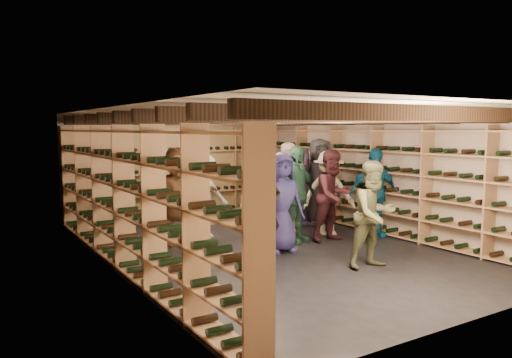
{
  "coord_description": "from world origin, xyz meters",
  "views": [
    {
      "loc": [
        -4.76,
        -7.23,
        2.09
      ],
      "look_at": [
        -0.15,
        0.2,
        1.21
      ],
      "focal_mm": 35.0,
      "sensor_mm": 36.0,
      "label": 1
    }
  ],
  "objects_px": {
    "person_10": "(296,195)",
    "person_12": "(320,181)",
    "crate_stack_left": "(254,212)",
    "crate_loose": "(201,221)",
    "person_8": "(333,196)",
    "person_4": "(374,193)",
    "person_2": "(374,215)",
    "person_5": "(177,196)",
    "crate_stack_right": "(256,211)",
    "person_1": "(264,210)",
    "person_9": "(205,197)",
    "person_7": "(291,189)",
    "person_11": "(299,186)",
    "person_6": "(280,202)",
    "person_3": "(329,193)"
  },
  "relations": [
    {
      "from": "person_10",
      "to": "person_12",
      "type": "height_order",
      "value": "person_12"
    },
    {
      "from": "crate_stack_left",
      "to": "crate_loose",
      "type": "relative_size",
      "value": 1.36
    },
    {
      "from": "person_8",
      "to": "person_4",
      "type": "bearing_deg",
      "value": -13.67
    },
    {
      "from": "person_2",
      "to": "person_10",
      "type": "bearing_deg",
      "value": 92.83
    },
    {
      "from": "person_4",
      "to": "person_12",
      "type": "bearing_deg",
      "value": 105.73
    },
    {
      "from": "person_8",
      "to": "person_5",
      "type": "bearing_deg",
      "value": 149.94
    },
    {
      "from": "crate_stack_right",
      "to": "person_1",
      "type": "distance_m",
      "value": 3.17
    },
    {
      "from": "crate_loose",
      "to": "person_4",
      "type": "bearing_deg",
      "value": -50.81
    },
    {
      "from": "person_1",
      "to": "person_12",
      "type": "bearing_deg",
      "value": 38.93
    },
    {
      "from": "person_5",
      "to": "person_9",
      "type": "height_order",
      "value": "person_5"
    },
    {
      "from": "crate_stack_right",
      "to": "person_2",
      "type": "relative_size",
      "value": 0.36
    },
    {
      "from": "person_1",
      "to": "person_2",
      "type": "relative_size",
      "value": 0.99
    },
    {
      "from": "person_4",
      "to": "person_9",
      "type": "xyz_separation_m",
      "value": [
        -2.8,
        1.65,
        -0.07
      ]
    },
    {
      "from": "person_7",
      "to": "person_12",
      "type": "relative_size",
      "value": 0.97
    },
    {
      "from": "person_11",
      "to": "person_12",
      "type": "height_order",
      "value": "person_12"
    },
    {
      "from": "person_5",
      "to": "person_7",
      "type": "distance_m",
      "value": 2.24
    },
    {
      "from": "person_4",
      "to": "person_8",
      "type": "height_order",
      "value": "person_4"
    },
    {
      "from": "person_6",
      "to": "person_11",
      "type": "distance_m",
      "value": 2.33
    },
    {
      "from": "person_8",
      "to": "crate_loose",
      "type": "bearing_deg",
      "value": 115.27
    },
    {
      "from": "crate_loose",
      "to": "person_10",
      "type": "distance_m",
      "value": 2.66
    },
    {
      "from": "person_1",
      "to": "person_5",
      "type": "bearing_deg",
      "value": 116.86
    },
    {
      "from": "person_8",
      "to": "person_9",
      "type": "relative_size",
      "value": 1.07
    },
    {
      "from": "crate_loose",
      "to": "person_7",
      "type": "distance_m",
      "value": 2.28
    },
    {
      "from": "crate_stack_right",
      "to": "person_3",
      "type": "distance_m",
      "value": 1.99
    },
    {
      "from": "person_10",
      "to": "person_9",
      "type": "bearing_deg",
      "value": 122.13
    },
    {
      "from": "crate_stack_right",
      "to": "person_1",
      "type": "xyz_separation_m",
      "value": [
        -1.54,
        -2.73,
        0.54
      ]
    },
    {
      "from": "crate_stack_right",
      "to": "person_9",
      "type": "distance_m",
      "value": 1.92
    },
    {
      "from": "person_4",
      "to": "person_5",
      "type": "distance_m",
      "value": 3.74
    },
    {
      "from": "person_7",
      "to": "person_8",
      "type": "relative_size",
      "value": 1.07
    },
    {
      "from": "crate_stack_right",
      "to": "crate_stack_left",
      "type": "bearing_deg",
      "value": -125.87
    },
    {
      "from": "person_11",
      "to": "person_6",
      "type": "bearing_deg",
      "value": -130.78
    },
    {
      "from": "crate_stack_left",
      "to": "person_9",
      "type": "bearing_deg",
      "value": -165.6
    },
    {
      "from": "person_8",
      "to": "person_1",
      "type": "bearing_deg",
      "value": -169.35
    },
    {
      "from": "crate_stack_left",
      "to": "person_5",
      "type": "height_order",
      "value": "person_5"
    },
    {
      "from": "person_7",
      "to": "person_9",
      "type": "relative_size",
      "value": 1.15
    },
    {
      "from": "person_9",
      "to": "person_12",
      "type": "distance_m",
      "value": 2.81
    },
    {
      "from": "person_3",
      "to": "crate_loose",
      "type": "bearing_deg",
      "value": 149.34
    },
    {
      "from": "crate_stack_right",
      "to": "crate_loose",
      "type": "height_order",
      "value": "crate_stack_right"
    },
    {
      "from": "crate_loose",
      "to": "person_1",
      "type": "bearing_deg",
      "value": -96.7
    },
    {
      "from": "person_2",
      "to": "person_5",
      "type": "bearing_deg",
      "value": 124.65
    },
    {
      "from": "person_3",
      "to": "person_1",
      "type": "bearing_deg",
      "value": -135.26
    },
    {
      "from": "crate_stack_right",
      "to": "person_3",
      "type": "height_order",
      "value": "person_3"
    },
    {
      "from": "person_4",
      "to": "person_12",
      "type": "distance_m",
      "value": 1.65
    },
    {
      "from": "person_1",
      "to": "person_11",
      "type": "xyz_separation_m",
      "value": [
        2.13,
        1.92,
        0.06
      ]
    },
    {
      "from": "crate_stack_left",
      "to": "crate_stack_right",
      "type": "height_order",
      "value": "crate_stack_left"
    },
    {
      "from": "crate_stack_right",
      "to": "person_11",
      "type": "height_order",
      "value": "person_11"
    },
    {
      "from": "person_6",
      "to": "person_10",
      "type": "bearing_deg",
      "value": 41.86
    },
    {
      "from": "crate_stack_left",
      "to": "person_6",
      "type": "relative_size",
      "value": 0.4
    },
    {
      "from": "person_6",
      "to": "person_5",
      "type": "bearing_deg",
      "value": 137.87
    },
    {
      "from": "person_9",
      "to": "person_1",
      "type": "bearing_deg",
      "value": -88.45
    }
  ]
}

